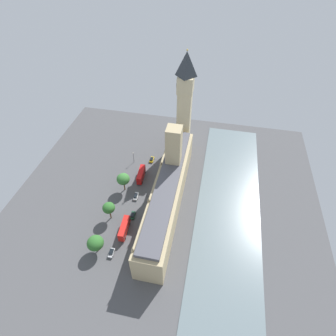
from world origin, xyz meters
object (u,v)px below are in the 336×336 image
car_yellow_cab_under_trees (152,159)px  plane_tree_corner (123,179)px  parliament_building (168,190)px  car_dark_green_midblock (133,215)px  double_decker_bus_trailing (141,174)px  double_decker_bus_opposite_hall (124,228)px  pedestrian_far_end (160,175)px  plane_tree_slot_10 (95,243)px  car_white_by_river_gate (136,196)px  pedestrian_leading (157,187)px  street_lamp_slot_11 (133,156)px  plane_tree_near_tower (109,208)px  car_silver_kerbside (111,253)px  clock_tower (185,103)px

car_yellow_cab_under_trees → plane_tree_corner: size_ratio=0.42×
parliament_building → car_dark_green_midblock: bearing=38.3°
double_decker_bus_trailing → double_decker_bus_opposite_hall: size_ratio=1.00×
pedestrian_far_end → plane_tree_corner: bearing=-26.5°
plane_tree_slot_10 → car_white_by_river_gate: bearing=-103.5°
car_white_by_river_gate → plane_tree_slot_10: 31.11m
pedestrian_leading → street_lamp_slot_11: 23.19m
pedestrian_far_end → plane_tree_near_tower: (15.49, 29.58, 6.47)m
pedestrian_far_end → plane_tree_slot_10: plane_tree_slot_10 is taller
pedestrian_far_end → car_silver_kerbside: bearing=12.3°
plane_tree_corner → pedestrian_leading: bearing=-164.7°
car_dark_green_midblock → plane_tree_slot_10: (8.90, 18.87, 5.05)m
car_yellow_cab_under_trees → double_decker_bus_trailing: size_ratio=0.40×
car_yellow_cab_under_trees → car_white_by_river_gate: (1.09, 26.67, 0.00)m
double_decker_bus_opposite_hall → street_lamp_slot_11: (8.80, -42.73, 2.08)m
parliament_building → pedestrian_leading: parliament_building is taller
car_silver_kerbside → plane_tree_near_tower: bearing=-70.8°
car_silver_kerbside → plane_tree_corner: (5.55, -33.72, 6.56)m
parliament_building → plane_tree_corner: 22.91m
double_decker_bus_trailing → street_lamp_slot_11: 13.09m
pedestrian_leading → car_silver_kerbside: bearing=-154.0°
clock_tower → pedestrian_far_end: 38.97m
pedestrian_far_end → plane_tree_slot_10: bearing=5.4°
car_yellow_cab_under_trees → double_decker_bus_trailing: (2.06, 13.84, 1.75)m
double_decker_bus_opposite_hall → pedestrian_leading: bearing=70.9°
car_dark_green_midblock → pedestrian_leading: car_dark_green_midblock is taller
parliament_building → plane_tree_slot_10: size_ratio=8.44×
car_dark_green_midblock → plane_tree_corner: bearing=116.4°
pedestrian_leading → car_yellow_cab_under_trees: bearing=61.8°
parliament_building → car_white_by_river_gate: size_ratio=15.67×
double_decker_bus_opposite_hall → car_yellow_cab_under_trees: bearing=86.5°
car_white_by_river_gate → double_decker_bus_opposite_hall: (-0.67, 19.14, 1.75)m
car_silver_kerbside → plane_tree_near_tower: plane_tree_near_tower is taller
double_decker_bus_opposite_hall → pedestrian_leading: 28.18m
plane_tree_corner → plane_tree_slot_10: (0.32, 33.56, -1.50)m
clock_tower → plane_tree_corner: bearing=59.8°
plane_tree_near_tower → street_lamp_slot_11: plane_tree_near_tower is taller
double_decker_bus_trailing → car_white_by_river_gate: double_decker_bus_trailing is taller
car_white_by_river_gate → pedestrian_far_end: (-7.91, -16.02, -0.17)m
parliament_building → car_silver_kerbside: parliament_building is taller
car_silver_kerbside → double_decker_bus_opposite_hall: bearing=-101.9°
car_white_by_river_gate → double_decker_bus_opposite_hall: bearing=-91.1°
parliament_building → double_decker_bus_opposite_hall: bearing=51.9°
car_dark_green_midblock → double_decker_bus_opposite_hall: (1.09, 8.16, 1.75)m
plane_tree_corner → plane_tree_slot_10: size_ratio=1.16×
plane_tree_corner → clock_tower: bearing=-120.2°
double_decker_bus_opposite_hall → plane_tree_corner: 24.52m
street_lamp_slot_11 → double_decker_bus_trailing: bearing=123.7°
clock_tower → car_dark_green_midblock: (13.81, 53.19, -27.65)m
car_yellow_cab_under_trees → plane_tree_corner: (7.92, 22.97, 6.56)m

